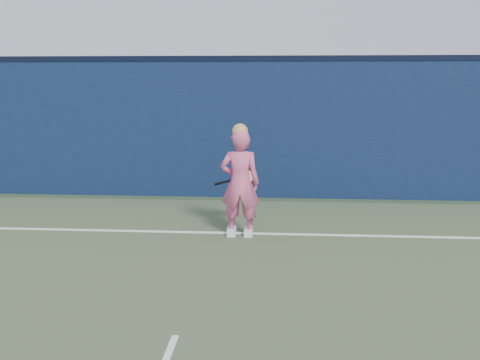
{
  "coord_description": "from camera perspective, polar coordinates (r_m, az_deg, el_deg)",
  "views": [
    {
      "loc": [
        0.83,
        -2.98,
        2.18
      ],
      "look_at": [
        0.36,
        3.95,
        0.8
      ],
      "focal_mm": 38.0,
      "sensor_mm": 36.0,
      "label": 1
    }
  ],
  "objects": [
    {
      "name": "backstop_wall",
      "position": [
        9.56,
        -1.09,
        5.64
      ],
      "size": [
        24.0,
        0.4,
        2.5
      ],
      "primitive_type": "cube",
      "color": "#0D1A3A",
      "rests_on": "ground"
    },
    {
      "name": "wall_cap",
      "position": [
        9.53,
        -1.12,
        13.44
      ],
      "size": [
        24.0,
        0.42,
        0.1
      ],
      "primitive_type": "cube",
      "color": "black",
      "rests_on": "backstop_wall"
    },
    {
      "name": "player",
      "position": [
        7.09,
        0.0,
        -0.3
      ],
      "size": [
        0.56,
        0.37,
        1.59
      ],
      "rotation": [
        0.0,
        0.0,
        3.17
      ],
      "color": "#E25788",
      "rests_on": "ground"
    },
    {
      "name": "racket",
      "position": [
        7.52,
        0.22,
        0.24
      ],
      "size": [
        0.62,
        0.13,
        0.33
      ],
      "rotation": [
        0.0,
        0.0,
        -0.11
      ],
      "color": "black",
      "rests_on": "ground"
    }
  ]
}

